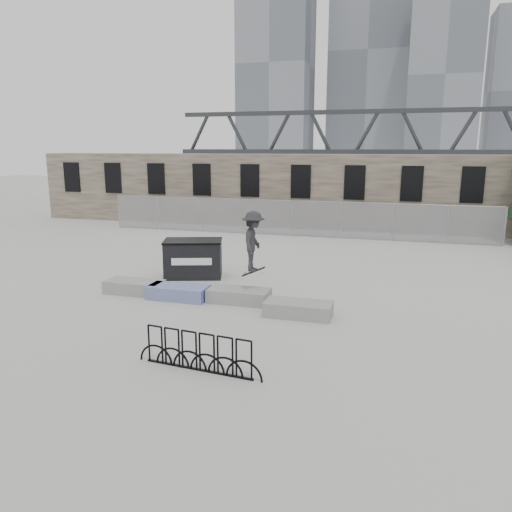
{
  "coord_description": "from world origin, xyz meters",
  "views": [
    {
      "loc": [
        5.75,
        -14.86,
        4.95
      ],
      "look_at": [
        1.17,
        1.13,
        1.3
      ],
      "focal_mm": 35.0,
      "sensor_mm": 36.0,
      "label": 1
    }
  ],
  "objects_px": {
    "planter_center_left": "(178,292)",
    "bike_rack": "(198,352)",
    "planter_center_right": "(239,295)",
    "planter_offset": "(298,308)",
    "skateboarder": "(253,241)",
    "planter_far_left": "(134,286)",
    "dumpster": "(193,258)"
  },
  "relations": [
    {
      "from": "planter_center_left",
      "to": "planter_offset",
      "type": "relative_size",
      "value": 1.0
    },
    {
      "from": "planter_offset",
      "to": "bike_rack",
      "type": "relative_size",
      "value": 0.64
    },
    {
      "from": "bike_rack",
      "to": "planter_far_left",
      "type": "bearing_deg",
      "value": 131.39
    },
    {
      "from": "planter_offset",
      "to": "dumpster",
      "type": "height_order",
      "value": "dumpster"
    },
    {
      "from": "planter_offset",
      "to": "bike_rack",
      "type": "distance_m",
      "value": 4.5
    },
    {
      "from": "planter_far_left",
      "to": "planter_center_right",
      "type": "distance_m",
      "value": 3.79
    },
    {
      "from": "planter_far_left",
      "to": "skateboarder",
      "type": "bearing_deg",
      "value": 2.78
    },
    {
      "from": "planter_center_right",
      "to": "planter_offset",
      "type": "height_order",
      "value": "same"
    },
    {
      "from": "planter_center_left",
      "to": "planter_center_right",
      "type": "distance_m",
      "value": 2.06
    },
    {
      "from": "planter_far_left",
      "to": "skateboarder",
      "type": "height_order",
      "value": "skateboarder"
    },
    {
      "from": "planter_offset",
      "to": "bike_rack",
      "type": "xyz_separation_m",
      "value": [
        -1.44,
        -4.26,
        0.2
      ]
    },
    {
      "from": "planter_center_right",
      "to": "skateboarder",
      "type": "relative_size",
      "value": 0.94
    },
    {
      "from": "planter_center_left",
      "to": "skateboarder",
      "type": "relative_size",
      "value": 0.94
    },
    {
      "from": "bike_rack",
      "to": "planter_center_right",
      "type": "bearing_deg",
      "value": 97.66
    },
    {
      "from": "planter_center_left",
      "to": "planter_offset",
      "type": "distance_m",
      "value": 4.22
    },
    {
      "from": "planter_far_left",
      "to": "planter_center_left",
      "type": "bearing_deg",
      "value": -6.65
    },
    {
      "from": "planter_center_left",
      "to": "skateboarder",
      "type": "distance_m",
      "value": 3.07
    },
    {
      "from": "planter_center_right",
      "to": "dumpster",
      "type": "bearing_deg",
      "value": 135.88
    },
    {
      "from": "skateboarder",
      "to": "bike_rack",
      "type": "bearing_deg",
      "value": 178.11
    },
    {
      "from": "planter_center_right",
      "to": "planter_offset",
      "type": "relative_size",
      "value": 1.0
    },
    {
      "from": "planter_far_left",
      "to": "planter_center_right",
      "type": "relative_size",
      "value": 1.0
    },
    {
      "from": "planter_center_left",
      "to": "bike_rack",
      "type": "bearing_deg",
      "value": -60.71
    },
    {
      "from": "planter_center_left",
      "to": "planter_center_right",
      "type": "relative_size",
      "value": 1.0
    },
    {
      "from": "planter_center_right",
      "to": "planter_offset",
      "type": "distance_m",
      "value": 2.28
    },
    {
      "from": "planter_center_right",
      "to": "bike_rack",
      "type": "distance_m",
      "value": 5.14
    },
    {
      "from": "bike_rack",
      "to": "planter_offset",
      "type": "bearing_deg",
      "value": 71.29
    },
    {
      "from": "planter_center_left",
      "to": "planter_center_right",
      "type": "xyz_separation_m",
      "value": [
        2.05,
        0.21,
        0.0
      ]
    },
    {
      "from": "planter_center_left",
      "to": "skateboarder",
      "type": "height_order",
      "value": "skateboarder"
    },
    {
      "from": "planter_center_left",
      "to": "bike_rack",
      "type": "relative_size",
      "value": 0.64
    },
    {
      "from": "planter_center_right",
      "to": "skateboarder",
      "type": "bearing_deg",
      "value": 24.32
    },
    {
      "from": "planter_far_left",
      "to": "planter_center_right",
      "type": "height_order",
      "value": "same"
    },
    {
      "from": "planter_center_right",
      "to": "bike_rack",
      "type": "relative_size",
      "value": 0.64
    }
  ]
}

